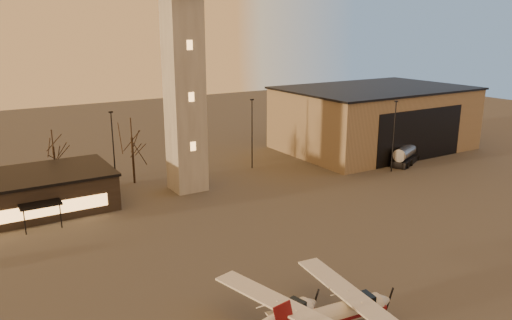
% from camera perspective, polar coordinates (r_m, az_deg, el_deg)
% --- Properties ---
extents(ground, '(220.00, 220.00, 0.00)m').
position_cam_1_polar(ground, '(40.96, 10.24, -14.62)').
color(ground, '#494744').
rests_on(ground, ground).
extents(control_tower, '(6.80, 6.80, 32.60)m').
position_cam_1_polar(control_tower, '(61.24, -8.32, 11.37)').
color(control_tower, gray).
rests_on(control_tower, ground).
extents(hangar, '(30.60, 20.60, 10.30)m').
position_cam_1_polar(hangar, '(86.43, 13.34, 4.71)').
color(hangar, '#987F63').
rests_on(hangar, ground).
extents(light_poles, '(58.50, 12.25, 10.14)m').
position_cam_1_polar(light_poles, '(63.96, -7.90, 1.64)').
color(light_poles, black).
rests_on(light_poles, ground).
extents(tree_row, '(37.20, 9.20, 8.80)m').
position_cam_1_polar(tree_row, '(67.59, -21.87, 1.87)').
color(tree_row, black).
rests_on(tree_row, ground).
extents(cessna_front, '(9.85, 12.43, 3.41)m').
position_cam_1_polar(cessna_front, '(36.10, 10.56, -16.89)').
color(cessna_front, silver).
rests_on(cessna_front, ground).
extents(fuel_truck, '(7.98, 5.26, 2.88)m').
position_cam_1_polar(fuel_truck, '(78.59, 16.81, 0.45)').
color(fuel_truck, black).
rests_on(fuel_truck, ground).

